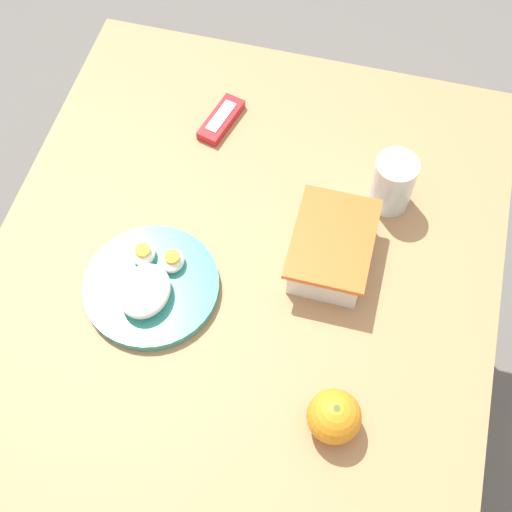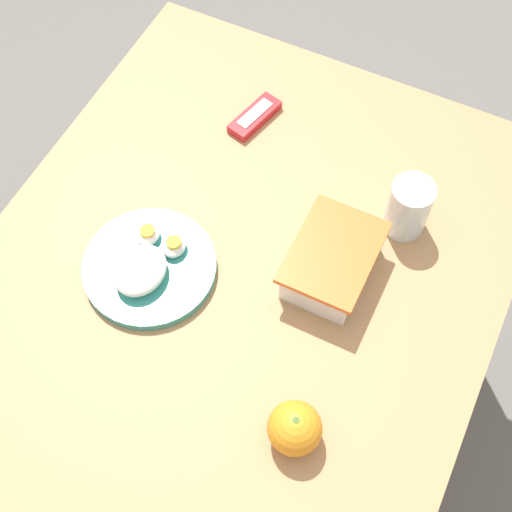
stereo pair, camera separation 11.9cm
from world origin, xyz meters
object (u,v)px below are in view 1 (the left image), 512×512
(food_container, at_px, (331,250))
(drinking_glass, at_px, (393,183))
(orange_fruit, at_px, (334,417))
(candy_bar, at_px, (221,119))
(rice_plate, at_px, (150,285))

(food_container, distance_m, drinking_glass, 0.17)
(drinking_glass, bearing_deg, orange_fruit, -2.34)
(drinking_glass, bearing_deg, candy_bar, -106.23)
(rice_plate, height_order, candy_bar, rice_plate)
(candy_bar, xyz_separation_m, drinking_glass, (0.10, 0.34, 0.04))
(food_container, distance_m, rice_plate, 0.31)
(orange_fruit, bearing_deg, food_container, -168.00)
(rice_plate, relative_size, drinking_glass, 2.10)
(drinking_glass, bearing_deg, rice_plate, -52.01)
(food_container, relative_size, candy_bar, 1.49)
(food_container, height_order, rice_plate, food_container)
(food_container, distance_m, orange_fruit, 0.29)
(orange_fruit, distance_m, candy_bar, 0.62)
(rice_plate, xyz_separation_m, drinking_glass, (-0.28, 0.36, 0.04))
(food_container, height_order, orange_fruit, orange_fruit)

